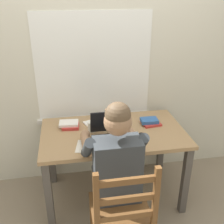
% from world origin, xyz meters
% --- Properties ---
extents(ground_plane, '(8.00, 8.00, 0.00)m').
position_xyz_m(ground_plane, '(0.00, 0.00, 0.00)').
color(ground_plane, gray).
extents(back_wall, '(6.00, 0.08, 2.60)m').
position_xyz_m(back_wall, '(-0.00, 0.46, 1.30)').
color(back_wall, beige).
rests_on(back_wall, ground).
extents(desk, '(1.30, 0.75, 0.74)m').
position_xyz_m(desk, '(0.00, 0.00, 0.64)').
color(desk, '#9E7A51').
rests_on(desk, ground).
extents(seated_person, '(0.50, 0.60, 1.26)m').
position_xyz_m(seated_person, '(-0.07, -0.45, 0.70)').
color(seated_person, '#33383D').
rests_on(seated_person, ground).
extents(wooden_chair, '(0.42, 0.42, 0.96)m').
position_xyz_m(wooden_chair, '(-0.07, -0.73, 0.48)').
color(wooden_chair, brown).
rests_on(wooden_chair, ground).
extents(laptop, '(0.33, 0.29, 0.23)m').
position_xyz_m(laptop, '(-0.04, -0.12, 0.79)').
color(laptop, black).
rests_on(laptop, desk).
extents(computer_mouse, '(0.06, 0.10, 0.03)m').
position_xyz_m(computer_mouse, '(0.23, -0.15, 0.76)').
color(computer_mouse, black).
rests_on(computer_mouse, desk).
extents(coffee_mug_white, '(0.12, 0.08, 0.09)m').
position_xyz_m(coffee_mug_white, '(-0.19, 0.04, 0.78)').
color(coffee_mug_white, silver).
rests_on(coffee_mug_white, desk).
extents(coffee_mug_dark, '(0.12, 0.08, 0.10)m').
position_xyz_m(coffee_mug_dark, '(-0.06, 0.12, 0.79)').
color(coffee_mug_dark, '#2D384C').
rests_on(coffee_mug_dark, desk).
extents(book_stack_main, '(0.19, 0.17, 0.05)m').
position_xyz_m(book_stack_main, '(0.37, 0.08, 0.76)').
color(book_stack_main, '#BC332D').
rests_on(book_stack_main, desk).
extents(book_stack_side, '(0.19, 0.16, 0.05)m').
position_xyz_m(book_stack_side, '(-0.39, 0.15, 0.76)').
color(book_stack_side, '#BC332D').
rests_on(book_stack_side, desk).
extents(paper_pile_near_laptop, '(0.29, 0.23, 0.01)m').
position_xyz_m(paper_pile_near_laptop, '(-0.12, 0.19, 0.75)').
color(paper_pile_near_laptop, white).
rests_on(paper_pile_near_laptop, desk).
extents(paper_pile_back_corner, '(0.22, 0.23, 0.01)m').
position_xyz_m(paper_pile_back_corner, '(-0.25, -0.22, 0.74)').
color(paper_pile_back_corner, silver).
rests_on(paper_pile_back_corner, desk).
extents(landscape_photo_print, '(0.14, 0.11, 0.00)m').
position_xyz_m(landscape_photo_print, '(-0.18, 0.22, 0.74)').
color(landscape_photo_print, gold).
rests_on(landscape_photo_print, desk).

